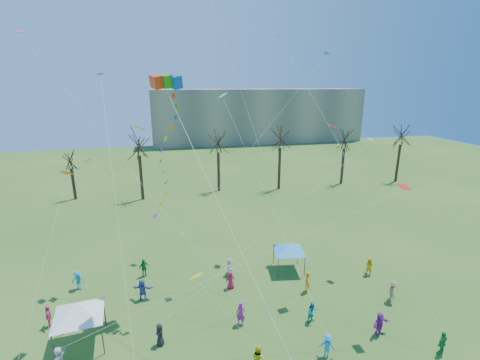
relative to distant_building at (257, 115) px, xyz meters
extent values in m
cube|color=gray|center=(0.00, 0.00, 0.00)|extent=(60.00, 14.00, 15.00)
cylinder|color=black|center=(-40.10, -44.76, -5.17)|extent=(0.44, 0.44, 4.66)
cylinder|color=black|center=(-30.26, -46.99, -4.19)|extent=(0.44, 0.44, 6.62)
cylinder|color=black|center=(-18.55, -45.26, -4.38)|extent=(0.44, 0.44, 6.25)
cylinder|color=black|center=(-8.87, -46.48, -4.09)|extent=(0.44, 0.44, 6.81)
cylinder|color=black|center=(2.65, -45.83, -4.45)|extent=(0.44, 0.44, 6.10)
cylinder|color=black|center=(12.68, -46.67, -4.24)|extent=(0.44, 0.44, 6.52)
cube|color=red|center=(-26.65, -71.25, 9.25)|extent=(1.07, 1.36, 1.12)
cube|color=#279513|center=(-26.02, -71.25, 9.25)|extent=(1.07, 1.36, 1.12)
cube|color=#0E4EB6|center=(-25.39, -71.25, 9.25)|extent=(1.07, 1.36, 1.12)
cylinder|color=white|center=(-23.11, -78.64, 1.59)|extent=(0.02, 0.02, 20.66)
cylinder|color=#3F3F44|center=(-33.64, -77.47, -6.38)|extent=(0.08, 0.08, 2.23)
cylinder|color=#3F3F44|center=(-30.89, -77.14, -6.38)|extent=(0.08, 0.08, 2.23)
cylinder|color=#3F3F44|center=(-33.97, -74.73, -6.38)|extent=(0.08, 0.08, 2.23)
cylinder|color=#3F3F44|center=(-31.22, -74.40, -6.38)|extent=(0.08, 0.08, 2.23)
pyramid|color=white|center=(-32.43, -75.94, -4.79)|extent=(4.23, 4.23, 0.96)
cylinder|color=#3F3F44|center=(-17.27, -71.16, -6.54)|extent=(0.07, 0.07, 1.93)
cylinder|color=#3F3F44|center=(-14.91, -71.49, -6.54)|extent=(0.07, 0.07, 1.93)
cylinder|color=#3F3F44|center=(-16.94, -68.80, -6.54)|extent=(0.07, 0.07, 1.93)
cylinder|color=#3F3F44|center=(-14.58, -69.13, -6.54)|extent=(0.07, 0.07, 1.93)
pyramid|color=#2B8ED8|center=(-15.92, -70.15, -5.16)|extent=(3.64, 3.64, 0.83)
imported|color=yellow|center=(-21.64, -80.47, -6.60)|extent=(0.99, 1.09, 1.81)
imported|color=#188DC1|center=(-17.10, -80.32, -6.70)|extent=(1.19, 1.04, 1.60)
imported|color=green|center=(-9.87, -81.69, -6.68)|extent=(1.04, 0.69, 1.64)
imported|color=white|center=(-33.25, -77.93, -6.68)|extent=(1.06, 1.58, 1.63)
imported|color=black|center=(-27.40, -77.07, -6.71)|extent=(0.66, 0.86, 1.57)
imported|color=#A62986|center=(-21.80, -76.35, -6.59)|extent=(0.79, 0.72, 1.82)
imported|color=#0C9BAE|center=(-16.68, -77.16, -6.69)|extent=(0.92, 0.80, 1.62)
imported|color=#8C6C4C|center=(-9.54, -76.30, -6.63)|extent=(1.09, 1.30, 1.75)
imported|color=#F95384|center=(-35.09, -73.67, -6.66)|extent=(0.70, 1.07, 1.69)
imported|color=#4D55A8|center=(-28.80, -71.82, -6.60)|extent=(1.75, 0.94, 1.80)
imported|color=#C1183C|center=(-21.69, -71.85, -6.71)|extent=(0.78, 0.51, 1.58)
imported|color=orange|center=(-15.64, -73.70, -6.58)|extent=(0.66, 0.79, 1.84)
imported|color=yellow|center=(-9.17, -72.54, -6.67)|extent=(0.91, 1.00, 1.66)
imported|color=#1585AE|center=(-34.19, -69.22, -6.68)|extent=(1.16, 0.79, 1.65)
imported|color=#1A7A2C|center=(-28.90, -68.41, -6.66)|extent=(1.05, 0.89, 1.68)
imported|color=silver|center=(-21.39, -69.84, -6.68)|extent=(0.70, 1.58, 1.65)
imported|color=purple|center=(-12.69, -79.28, -6.67)|extent=(1.61, 0.90, 1.66)
cube|color=#E8470C|center=(-32.41, -74.05, 3.77)|extent=(0.71, 0.78, 0.38)
cylinder|color=white|center=(-33.53, -77.61, -1.22)|extent=(0.01, 0.01, 12.14)
cube|color=#DE25A8|center=(-30.98, -66.94, 9.83)|extent=(0.82, 0.79, 0.15)
cylinder|color=white|center=(-29.76, -73.92, 1.81)|extent=(0.01, 0.01, 21.09)
cube|color=yellow|center=(-25.00, -79.02, -1.49)|extent=(0.89, 0.87, 0.46)
cylinder|color=white|center=(-23.32, -79.74, -3.85)|extent=(0.01, 0.01, 5.66)
cube|color=#19B3C1|center=(-21.68, -69.16, 8.21)|extent=(0.74, 0.67, 0.33)
cylinder|color=white|center=(-19.39, -74.74, 1.01)|extent=(0.01, 0.01, 18.49)
cube|color=blue|center=(-15.40, -64.04, 13.40)|extent=(0.87, 0.92, 0.20)
cylinder|color=white|center=(-12.63, -72.86, 3.60)|extent=(0.01, 0.01, 26.66)
cube|color=red|center=(-11.43, -78.18, 2.75)|extent=(0.61, 0.79, 0.18)
cylinder|color=white|center=(-22.34, -78.06, -1.73)|extent=(0.01, 0.01, 23.43)
cube|color=#5BCC30|center=(-9.09, -70.44, 4.50)|extent=(0.62, 0.72, 0.18)
cylinder|color=white|center=(-18.24, -73.76, -0.85)|extent=(0.01, 0.01, 22.03)
cube|color=#B132A7|center=(-37.94, -61.73, 13.40)|extent=(0.85, 0.90, 0.28)
cylinder|color=white|center=(-29.87, -69.04, 3.60)|extent=(0.01, 0.01, 29.04)
cylinder|color=white|center=(-19.22, -69.19, 5.73)|extent=(0.01, 0.01, 28.81)
cube|color=#F12878|center=(-13.90, -72.86, 6.02)|extent=(0.79, 0.68, 0.37)
cylinder|color=white|center=(-11.72, -74.58, -0.09)|extent=(0.01, 0.01, 13.06)
cube|color=yellow|center=(-27.83, -74.88, 6.56)|extent=(0.89, 0.85, 0.33)
cylinder|color=white|center=(-31.46, -74.27, 0.18)|extent=(0.01, 0.01, 14.39)
cube|color=#178FB0|center=(-11.26, -65.48, 11.79)|extent=(0.74, 0.75, 0.18)
cylinder|color=white|center=(-20.03, -68.65, 2.80)|extent=(0.01, 0.01, 25.64)
cube|color=gold|center=(-32.30, -68.23, 3.29)|extent=(0.81, 0.75, 0.31)
cylinder|color=white|center=(-27.00, -70.04, -1.45)|extent=(0.01, 0.01, 14.43)
camera|label=1|loc=(-26.13, -95.98, 9.16)|focal=25.00mm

